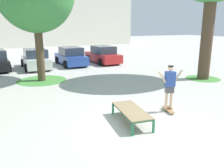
% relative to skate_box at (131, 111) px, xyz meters
% --- Properties ---
extents(ground_plane, '(120.00, 120.00, 0.00)m').
position_rel_skate_box_xyz_m(ground_plane, '(0.13, -0.17, -0.41)').
color(ground_plane, '#B7B5AD').
extents(building_facade, '(29.81, 4.00, 13.51)m').
position_rel_skate_box_xyz_m(building_facade, '(2.63, 32.25, 6.34)').
color(building_facade, silver).
rests_on(building_facade, ground).
extents(skate_box, '(1.01, 1.99, 0.46)m').
position_rel_skate_box_xyz_m(skate_box, '(0.00, 0.00, 0.00)').
color(skate_box, '#237A4C').
rests_on(skate_box, ground).
extents(skateboard, '(0.38, 0.82, 0.09)m').
position_rel_skate_box_xyz_m(skateboard, '(1.78, 0.26, -0.34)').
color(skateboard, '#9E754C').
rests_on(skateboard, ground).
extents(skater, '(0.99, 0.35, 1.69)m').
position_rel_skate_box_xyz_m(skater, '(1.78, 0.27, 0.66)').
color(skater, beige).
rests_on(skater, skateboard).
extents(grass_patch_near_right, '(2.08, 2.08, 0.01)m').
position_rel_skate_box_xyz_m(grass_patch_near_right, '(7.41, 3.83, -0.41)').
color(grass_patch_near_right, '#47893D').
rests_on(grass_patch_near_right, ground).
extents(grass_patch_mid_back, '(2.92, 2.92, 0.01)m').
position_rel_skate_box_xyz_m(grass_patch_mid_back, '(-1.73, 7.65, -0.41)').
color(grass_patch_mid_back, '#47893D').
rests_on(grass_patch_mid_back, ground).
extents(car_white, '(1.96, 4.22, 1.50)m').
position_rel_skate_box_xyz_m(car_white, '(-1.45, 12.07, 0.28)').
color(car_white, silver).
rests_on(car_white, ground).
extents(car_blue, '(2.01, 4.25, 1.50)m').
position_rel_skate_box_xyz_m(car_blue, '(1.41, 12.38, 0.28)').
color(car_blue, '#28479E').
rests_on(car_blue, ground).
extents(car_red, '(2.09, 4.29, 1.50)m').
position_rel_skate_box_xyz_m(car_red, '(4.27, 12.25, 0.28)').
color(car_red, red).
rests_on(car_red, ground).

